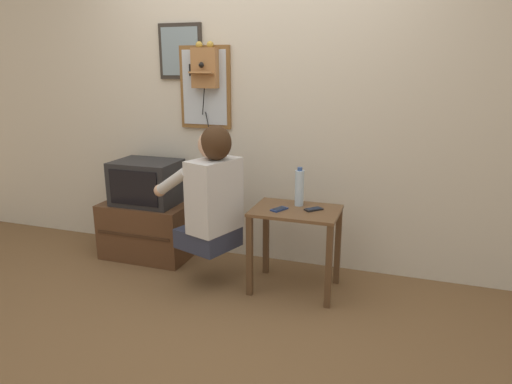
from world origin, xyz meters
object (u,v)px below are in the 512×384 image
wall_phone_antique (205,67)px  wall_mirror (205,88)px  framed_picture (180,51)px  cell_phone_spare (314,209)px  person (211,192)px  television (147,182)px  cell_phone_held (279,209)px  water_bottle (299,188)px

wall_phone_antique → wall_mirror: (-0.03, 0.04, -0.15)m
framed_picture → cell_phone_spare: framed_picture is taller
person → television: 0.79m
television → wall_phone_antique: bearing=24.4°
wall_mirror → person: bearing=-63.2°
wall_phone_antique → cell_phone_held: size_ratio=5.25×
framed_picture → water_bottle: bearing=-18.0°
wall_phone_antique → water_bottle: size_ratio=2.63×
wall_mirror → cell_phone_held: (0.76, -0.49, -0.78)m
framed_picture → television: bearing=-131.7°
person → wall_phone_antique: 1.02m
person → water_bottle: size_ratio=3.21×
framed_picture → wall_mirror: 0.34m
person → wall_mirror: wall_mirror is taller
cell_phone_held → person: bearing=-144.8°
framed_picture → cell_phone_spare: bearing=-19.6°
wall_mirror → cell_phone_spare: bearing=-23.1°
cell_phone_held → wall_phone_antique: bearing=174.1°
wall_phone_antique → framed_picture: size_ratio=1.70×
cell_phone_spare → cell_phone_held: bearing=-116.9°
framed_picture → cell_phone_spare: (1.19, -0.42, -1.06)m
person → cell_phone_held: person is taller
wall_phone_antique → water_bottle: (0.84, -0.30, -0.81)m
wall_mirror → water_bottle: size_ratio=2.33×
television → wall_mirror: bearing=29.9°
wall_phone_antique → water_bottle: wall_phone_antique is taller
wall_mirror → water_bottle: (0.86, -0.35, -0.66)m
person → television: bearing=85.0°
cell_phone_spare → person: bearing=-122.9°
water_bottle → cell_phone_spare: bearing=-31.6°
cell_phone_held → water_bottle: size_ratio=0.50×
television → water_bottle: water_bottle is taller
wall_phone_antique → cell_phone_held: 1.27m
television → cell_phone_spare: 1.43m
television → cell_phone_held: size_ratio=3.73×
person → framed_picture: size_ratio=2.08×
wall_mirror → cell_phone_spare: (0.98, -0.42, -0.78)m
wall_mirror → television: bearing=-150.1°
person → cell_phone_held: (0.47, 0.08, -0.10)m
person → cell_phone_held: bearing=-61.4°
cell_phone_held → cell_phone_spare: bearing=44.2°
wall_phone_antique → water_bottle: bearing=-20.0°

